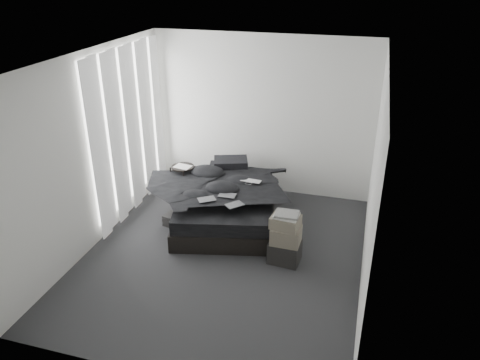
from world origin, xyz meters
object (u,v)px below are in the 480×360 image
(box_lower, at_px, (285,252))
(laptop, at_px, (250,178))
(bed, at_px, (227,212))
(side_stand, at_px, (184,186))

(box_lower, bearing_deg, laptop, 127.85)
(bed, bearing_deg, side_stand, 146.81)
(laptop, distance_m, side_stand, 1.20)
(box_lower, bearing_deg, side_stand, 149.22)
(bed, height_order, laptop, laptop)
(laptop, xyz_separation_m, box_lower, (0.73, -0.93, -0.54))
(bed, relative_size, laptop, 6.24)
(laptop, bearing_deg, bed, -154.50)
(bed, xyz_separation_m, box_lower, (1.05, -0.81, 0.02))
(laptop, bearing_deg, side_stand, 176.29)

